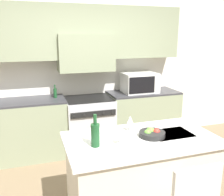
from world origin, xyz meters
name	(u,v)px	position (x,y,z in m)	size (l,w,h in m)	color
back_cabinetry	(84,56)	(0.00, 2.02, 1.59)	(10.00, 0.46, 2.70)	silver
back_counter	(89,123)	(0.00, 1.76, 0.47)	(3.28, 0.62, 0.95)	gray
range_stove	(89,124)	(0.00, 1.74, 0.46)	(0.78, 0.70, 0.91)	#B7B7BC
microwave	(140,83)	(0.93, 1.76, 1.12)	(0.60, 0.44, 0.34)	silver
kitchen_island	(140,176)	(0.15, -0.03, 0.46)	(1.56, 0.84, 0.90)	beige
wine_bottle	(95,134)	(-0.35, -0.08, 1.02)	(0.08, 0.08, 0.32)	#194723
wine_glass_near	(120,133)	(-0.12, -0.11, 1.02)	(0.08, 0.08, 0.17)	white
wine_glass_far	(130,121)	(0.11, 0.18, 1.02)	(0.08, 0.08, 0.17)	white
fruit_bowl	(152,133)	(0.27, -0.04, 0.94)	(0.27, 0.27, 0.09)	black
oil_bottle_on_counter	(55,93)	(-0.53, 1.81, 1.03)	(0.06, 0.06, 0.21)	#194723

